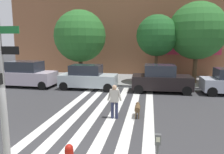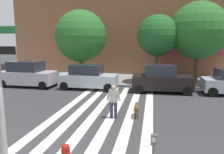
{
  "view_description": "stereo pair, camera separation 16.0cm",
  "coord_description": "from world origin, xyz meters",
  "views": [
    {
      "loc": [
        3.15,
        -5.63,
        3.67
      ],
      "look_at": [
        0.77,
        7.97,
        1.4
      ],
      "focal_mm": 34.78,
      "sensor_mm": 36.0,
      "label": 1
    },
    {
      "loc": [
        3.31,
        -5.6,
        3.67
      ],
      "look_at": [
        0.77,
        7.97,
        1.4
      ],
      "focal_mm": 34.78,
      "sensor_mm": 36.0,
      "label": 2
    }
  ],
  "objects": [
    {
      "name": "street_tree_further",
      "position": [
        6.96,
        13.73,
        4.53
      ],
      "size": [
        4.75,
        4.75,
        6.76
      ],
      "color": "#4C3823",
      "rests_on": "sidewalk_far"
    },
    {
      "name": "pedestrian_dog_walker",
      "position": [
        1.54,
        4.26,
        0.93
      ],
      "size": [
        0.7,
        0.25,
        1.64
      ],
      "color": "#282D4C",
      "rests_on": "ground_plane"
    },
    {
      "name": "ground_plane",
      "position": [
        0.0,
        5.81,
        0.0
      ],
      "size": [
        160.0,
        160.0,
        0.0
      ],
      "primitive_type": "plane",
      "color": "#353538"
    },
    {
      "name": "street_tree_middle",
      "position": [
        3.67,
        13.28,
        4.15
      ],
      "size": [
        3.47,
        3.47,
        5.74
      ],
      "color": "#4C3823",
      "rests_on": "sidewalk_far"
    },
    {
      "name": "parking_meter_curbside",
      "position": [
        3.39,
        -0.7,
        1.03
      ],
      "size": [
        0.14,
        0.11,
        1.36
      ],
      "color": "#515456",
      "rests_on": "sidewalk_near"
    },
    {
      "name": "parked_car_behind_first",
      "position": [
        -1.55,
        10.35,
        0.91
      ],
      "size": [
        4.35,
        1.9,
        1.89
      ],
      "color": "#B0BEC2",
      "rests_on": "ground_plane"
    },
    {
      "name": "street_tree_nearest",
      "position": [
        -3.09,
        13.33,
        4.12
      ],
      "size": [
        4.62,
        4.62,
        6.3
      ],
      "color": "#4C3823",
      "rests_on": "sidewalk_far"
    },
    {
      "name": "sidewalk_far",
      "position": [
        0.0,
        14.62,
        0.07
      ],
      "size": [
        80.0,
        6.0,
        0.15
      ],
      "primitive_type": "cube",
      "color": "gray",
      "rests_on": "ground_plane"
    },
    {
      "name": "parked_car_third_in_line",
      "position": [
        3.99,
        10.35,
        0.94
      ],
      "size": [
        4.28,
        2.1,
        2.0
      ],
      "color": "black",
      "rests_on": "ground_plane"
    },
    {
      "name": "crosswalk_stripes",
      "position": [
        0.94,
        5.81,
        0.0
      ],
      "size": [
        4.95,
        11.02,
        0.01
      ],
      "color": "silver",
      "rests_on": "ground_plane"
    },
    {
      "name": "parked_car_near_curb",
      "position": [
        -6.68,
        10.35,
        1.0
      ],
      "size": [
        4.49,
        2.1,
        2.08
      ],
      "color": "#BFB3C3",
      "rests_on": "ground_plane"
    },
    {
      "name": "dog_on_leash",
      "position": [
        2.62,
        4.66,
        0.44
      ],
      "size": [
        0.27,
        1.04,
        0.65
      ],
      "color": "brown",
      "rests_on": "ground_plane"
    }
  ]
}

